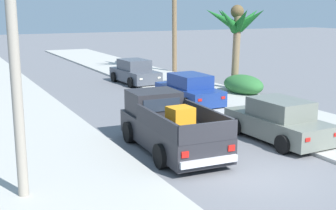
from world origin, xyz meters
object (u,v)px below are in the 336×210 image
Objects in this scene: car_right_near at (189,90)px; hedge_bush at (243,85)px; car_left_near at (135,72)px; pickup_truck at (169,127)px; car_left_mid at (278,121)px; palm_tree_right_fore at (236,23)px; utility_pole at (11,7)px.

car_right_near reaches higher than hedge_bush.
hedge_bush is (4.02, 0.98, -0.16)m from car_right_near.
car_right_near is at bearing -90.60° from car_left_near.
car_left_mid is at bearing -11.74° from pickup_truck.
car_left_mid is at bearing -116.09° from palm_tree_right_fore.
palm_tree_right_fore is at bearing 63.91° from car_left_mid.
car_left_mid is 1.53× the size of hedge_bush.
hedge_bush is at bearing -101.48° from palm_tree_right_fore.
pickup_truck is 12.35m from palm_tree_right_fore.
car_right_near is at bearing -152.82° from palm_tree_right_fore.
car_right_near is 5.76m from palm_tree_right_fore.
palm_tree_right_fore is at bearing 37.44° from utility_pole.
car_left_near and car_right_near have the same top height.
hedge_bush is (8.28, 7.16, -0.24)m from pickup_truck.
hedge_bush is (-0.25, -1.21, -3.36)m from palm_tree_right_fore.
pickup_truck is at bearing -124.59° from car_right_near.
utility_pole is 16.83m from hedge_bush.
palm_tree_right_fore is (8.53, 8.37, 3.12)m from pickup_truck.
car_left_mid is 10.73m from palm_tree_right_fore.
car_left_near is 7.42m from hedge_bush.
palm_tree_right_fore is at bearing -50.46° from car_left_near.
pickup_truck reaches higher than car_left_mid.
pickup_truck is 1.07× the size of palm_tree_right_fore.
car_left_mid is (-0.32, -14.28, 0.00)m from car_left_near.
car_right_near is 0.87× the size of palm_tree_right_fore.
pickup_truck is at bearing -107.88° from car_left_near.
car_left_near is 18.64m from utility_pole.
car_right_near is at bearing -166.28° from hedge_bush.
palm_tree_right_fore is 17.24m from utility_pole.
car_right_near is 7.02m from car_left_mid.
car_right_near is at bearing 88.03° from car_left_mid.
palm_tree_right_fore is 0.55× the size of utility_pole.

